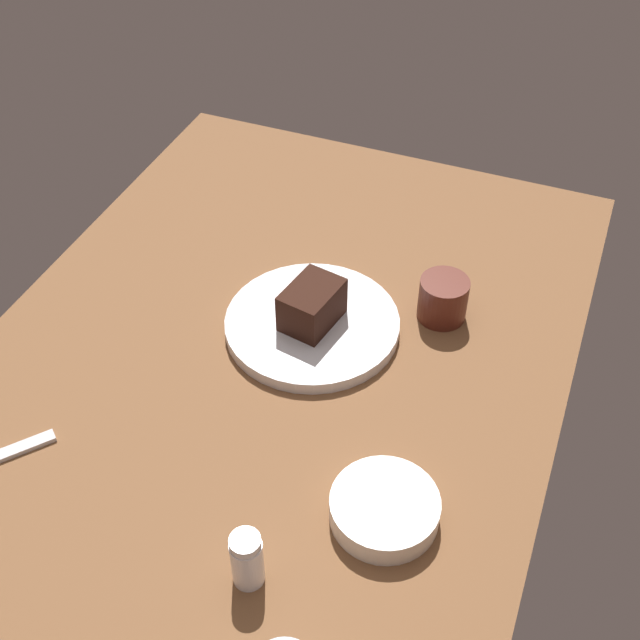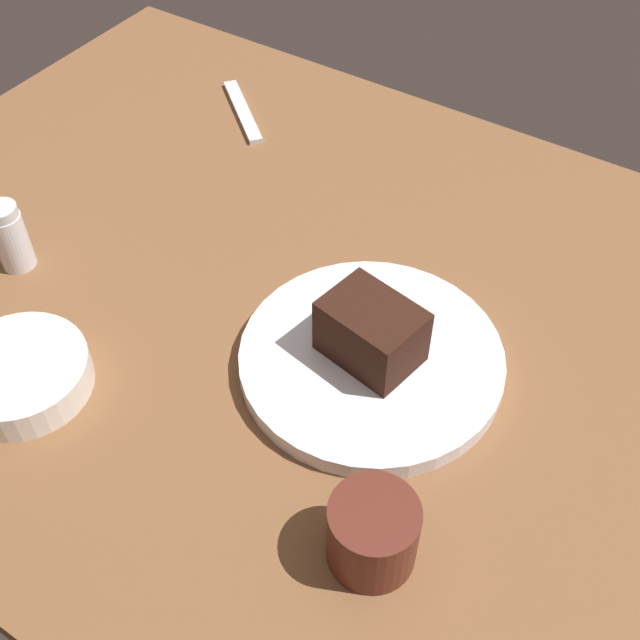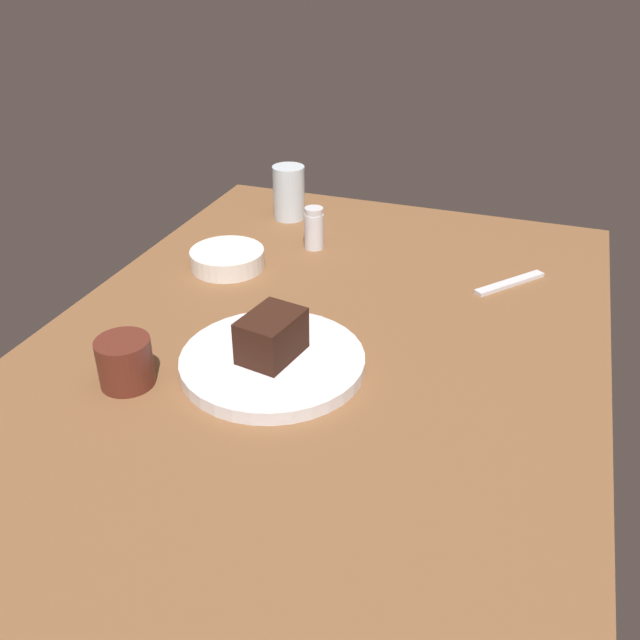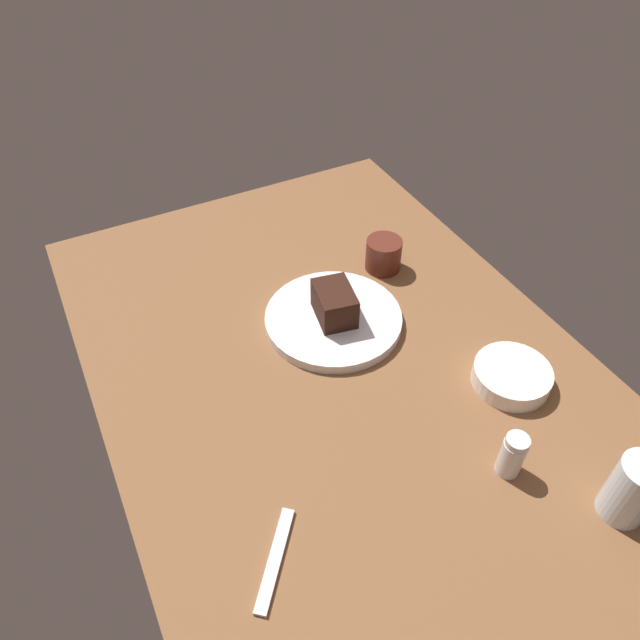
# 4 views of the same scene
# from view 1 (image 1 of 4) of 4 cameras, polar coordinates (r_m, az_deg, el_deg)

# --- Properties ---
(dining_table) EXTENTS (1.20, 0.84, 0.03)m
(dining_table) POSITION_cam_1_polar(r_m,az_deg,el_deg) (1.21, -3.70, -3.44)
(dining_table) COLOR brown
(dining_table) RESTS_ON ground
(dessert_plate) EXTENTS (0.26, 0.26, 0.02)m
(dessert_plate) POSITION_cam_1_polar(r_m,az_deg,el_deg) (1.24, -0.54, -0.31)
(dessert_plate) COLOR silver
(dessert_plate) RESTS_ON dining_table
(chocolate_cake_slice) EXTENTS (0.10, 0.08, 0.06)m
(chocolate_cake_slice) POSITION_cam_1_polar(r_m,az_deg,el_deg) (1.21, -0.56, 1.05)
(chocolate_cake_slice) COLOR black
(chocolate_cake_slice) RESTS_ON dessert_plate
(salt_shaker) EXTENTS (0.04, 0.04, 0.08)m
(salt_shaker) POSITION_cam_1_polar(r_m,az_deg,el_deg) (0.97, -5.07, -16.15)
(salt_shaker) COLOR silver
(salt_shaker) RESTS_ON dining_table
(side_bowl) EXTENTS (0.13, 0.13, 0.03)m
(side_bowl) POSITION_cam_1_polar(r_m,az_deg,el_deg) (1.03, 4.48, -12.88)
(side_bowl) COLOR white
(side_bowl) RESTS_ON dining_table
(coffee_cup) EXTENTS (0.07, 0.07, 0.07)m
(coffee_cup) POSITION_cam_1_polar(r_m,az_deg,el_deg) (1.26, 8.49, 1.46)
(coffee_cup) COLOR #562319
(coffee_cup) RESTS_ON dining_table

